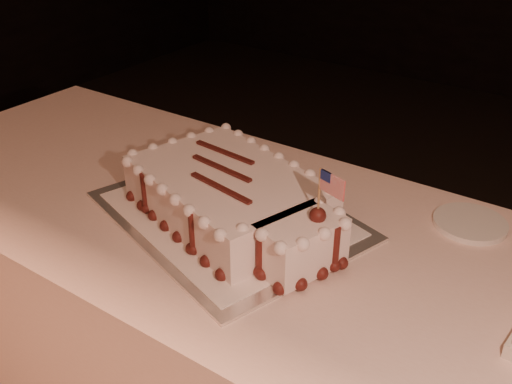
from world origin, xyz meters
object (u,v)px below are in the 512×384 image
Objects in this scene: cake_board at (228,215)px; sheet_cake at (235,199)px; side_plate at (470,223)px; banquet_table at (290,361)px.

sheet_cake reaches higher than cake_board.
banquet_table is at bearing -137.70° from side_plate.
side_plate is at bearing 48.62° from cake_board.
banquet_table is 0.46m from sheet_cake.
cake_board reaches higher than banquet_table.
banquet_table is at bearing 7.45° from sheet_cake.
cake_board is 1.01× the size of sheet_cake.
cake_board is at bearing 162.49° from sheet_cake.
banquet_table is 4.05× the size of cake_board.
banquet_table is 0.42m from cake_board.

